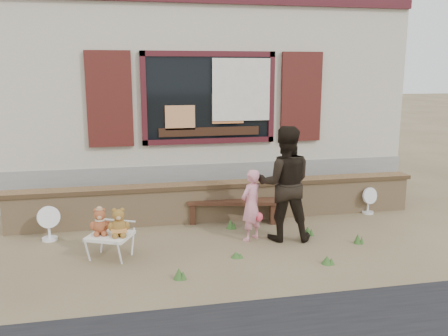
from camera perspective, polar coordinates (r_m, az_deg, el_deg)
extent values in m
plane|color=brown|center=(7.40, 0.96, -8.53)|extent=(80.00, 80.00, 0.00)
cube|color=#BEB59A|center=(11.38, -4.08, 10.88)|extent=(8.00, 5.00, 3.20)
cube|color=gray|center=(11.58, -3.93, 0.94)|extent=(8.04, 5.04, 0.80)
cube|color=black|center=(8.89, -1.82, 8.41)|extent=(2.30, 0.04, 1.50)
cube|color=#421319|center=(8.86, -1.83, 13.58)|extent=(2.50, 0.08, 0.10)
cube|color=#421319|center=(8.96, -1.76, 3.29)|extent=(2.50, 0.08, 0.10)
cube|color=#421319|center=(8.75, -9.64, 8.20)|extent=(0.10, 0.08, 1.70)
cube|color=#421319|center=(9.16, 5.70, 8.46)|extent=(0.10, 0.08, 1.70)
cube|color=#3C1010|center=(8.73, -13.61, 8.03)|extent=(0.80, 0.07, 1.70)
cube|color=#3C1010|center=(9.34, 9.27, 8.43)|extent=(0.80, 0.07, 1.70)
cube|color=beige|center=(8.94, 2.10, 9.39)|extent=(1.10, 0.02, 1.15)
cube|color=black|center=(8.92, -1.76, 4.42)|extent=(1.90, 0.06, 0.16)
cube|color=tan|center=(8.81, -5.31, 6.06)|extent=(0.55, 0.06, 0.45)
cube|color=#E08447|center=(8.94, 0.45, 7.15)|extent=(0.60, 0.06, 0.55)
cube|color=tan|center=(8.24, -0.57, -4.21)|extent=(7.00, 0.30, 0.60)
cube|color=brown|center=(8.16, -0.57, -1.98)|extent=(7.10, 0.36, 0.07)
cube|color=#381F13|center=(8.08, 1.11, -4.04)|extent=(1.59, 0.64, 0.06)
cube|color=#381F13|center=(8.15, -3.71, -5.42)|extent=(0.15, 0.31, 0.33)
cube|color=#381F13|center=(8.17, 5.89, -5.40)|extent=(0.15, 0.31, 0.33)
cube|color=white|center=(6.78, -13.55, -7.94)|extent=(0.71, 0.68, 0.04)
cylinder|color=silver|center=(6.76, -16.10, -9.67)|extent=(0.03, 0.03, 0.30)
cylinder|color=silver|center=(6.56, -12.44, -10.17)|extent=(0.03, 0.03, 0.30)
cylinder|color=silver|center=(7.12, -14.43, -8.49)|extent=(0.03, 0.03, 0.30)
cylinder|color=silver|center=(6.92, -10.91, -8.92)|extent=(0.03, 0.03, 0.30)
imported|color=pink|center=(7.22, 3.28, -4.48)|extent=(0.48, 0.45, 1.10)
imported|color=black|center=(7.22, 7.28, -1.87)|extent=(0.98, 0.83, 1.76)
cylinder|color=white|center=(7.82, -20.22, -7.99)|extent=(0.23, 0.23, 0.04)
cylinder|color=white|center=(7.78, -20.30, -6.97)|extent=(0.04, 0.04, 0.29)
cylinder|color=white|center=(7.72, -20.41, -5.49)|extent=(0.35, 0.22, 0.34)
cylinder|color=silver|center=(9.05, 16.89, -5.12)|extent=(0.21, 0.21, 0.04)
cylinder|color=silver|center=(9.02, 16.94, -4.32)|extent=(0.03, 0.03, 0.26)
cylinder|color=silver|center=(8.97, 17.01, -3.17)|extent=(0.32, 0.17, 0.30)
cone|color=#335B24|center=(6.64, 12.28, -10.75)|extent=(0.15, 0.15, 0.12)
cone|color=#335B24|center=(7.84, 0.78, -6.77)|extent=(0.14, 0.14, 0.15)
cone|color=#335B24|center=(6.08, -5.46, -12.52)|extent=(0.14, 0.14, 0.14)
cone|color=#335B24|center=(7.66, 10.03, -7.44)|extent=(0.14, 0.14, 0.15)
cone|color=#335B24|center=(7.48, 15.78, -8.16)|extent=(0.11, 0.11, 0.15)
cone|color=#335B24|center=(6.71, 1.47, -10.36)|extent=(0.15, 0.15, 0.09)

